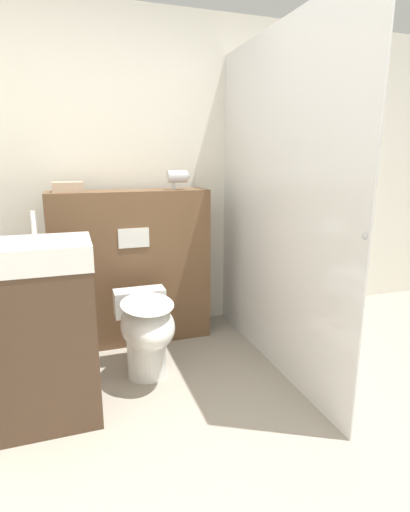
# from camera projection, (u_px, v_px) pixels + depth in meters

# --- Properties ---
(ground_plane) EXTENTS (12.00, 12.00, 0.00)m
(ground_plane) POSITION_uv_depth(u_px,v_px,m) (290.00, 470.00, 1.83)
(ground_plane) COLOR #9E9384
(wall_back) EXTENTS (8.00, 0.06, 2.50)m
(wall_back) POSITION_uv_depth(u_px,v_px,m) (179.00, 177.00, 3.28)
(wall_back) COLOR silver
(wall_back) RESTS_ON ground_plane
(partition_panel) EXTENTS (1.17, 0.30, 1.17)m
(partition_panel) POSITION_uv_depth(u_px,v_px,m) (132.00, 267.00, 3.05)
(partition_panel) COLOR brown
(partition_panel) RESTS_ON ground_plane
(shower_glass) EXTENTS (0.04, 1.79, 2.19)m
(shower_glass) POSITION_uv_depth(u_px,v_px,m) (275.00, 206.00, 2.59)
(shower_glass) COLOR silver
(shower_glass) RESTS_ON ground_plane
(toilet) EXTENTS (0.34, 0.59, 0.54)m
(toilet) POSITION_uv_depth(u_px,v_px,m) (146.00, 329.00, 2.55)
(toilet) COLOR white
(toilet) RESTS_ON ground_plane
(sink_vanity) EXTENTS (0.55, 0.42, 1.13)m
(sink_vanity) POSITION_uv_depth(u_px,v_px,m) (43.00, 333.00, 2.10)
(sink_vanity) COLOR #473323
(sink_vanity) RESTS_ON ground_plane
(hair_drier) EXTENTS (0.17, 0.09, 0.14)m
(hair_drier) POSITION_uv_depth(u_px,v_px,m) (178.00, 177.00, 2.97)
(hair_drier) COLOR #B7B7BC
(hair_drier) RESTS_ON partition_panel
(folded_towel) EXTENTS (0.21, 0.15, 0.07)m
(folded_towel) POSITION_uv_depth(u_px,v_px,m) (68.00, 187.00, 2.79)
(folded_towel) COLOR tan
(folded_towel) RESTS_ON partition_panel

